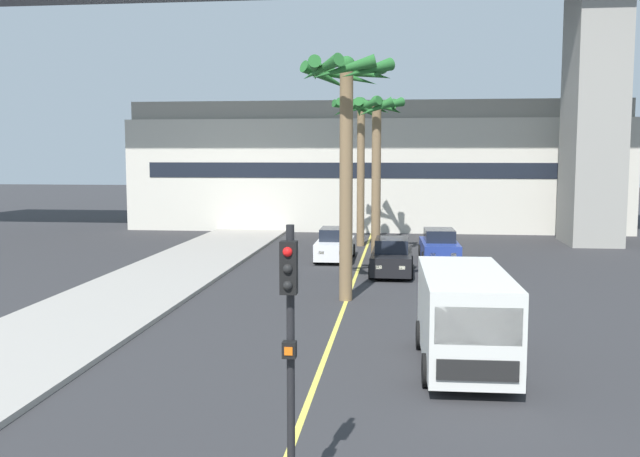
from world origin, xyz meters
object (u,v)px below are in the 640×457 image
Objects in this scene: car_queue_third at (392,258)px; delivery_van at (464,316)px; car_queue_second at (439,247)px; palm_tree_near_median at (362,127)px; car_queue_front at (335,245)px; traffic_light_median_near at (290,327)px; palm_tree_mid_median at (346,110)px; palm_tree_far_median at (377,134)px.

delivery_van is at bearing -81.68° from car_queue_third.
car_queue_second is 0.50× the size of palm_tree_near_median.
car_queue_front is 0.78× the size of delivery_van.
palm_tree_mid_median is (-0.37, 14.91, 3.98)m from traffic_light_median_near.
palm_tree_near_median is at bearing 79.72° from car_queue_front.
palm_tree_mid_median reaches higher than car_queue_front.
palm_tree_far_median is (-2.76, 17.19, 4.85)m from delivery_van.
palm_tree_near_median reaches higher than car_queue_third.
palm_tree_mid_median reaches higher than car_queue_third.
palm_tree_mid_median is (-3.79, -9.62, 5.97)m from car_queue_second.
car_queue_second is at bearing 60.55° from car_queue_third.
car_queue_second is at bearing 89.02° from delivery_van.
palm_tree_far_median is at bearing -79.07° from palm_tree_near_median.
car_queue_front is at bearing -179.99° from palm_tree_far_median.
traffic_light_median_near is 15.44m from palm_tree_mid_median.
traffic_light_median_near is at bearing -93.30° from car_queue_third.
car_queue_second is at bearing 0.79° from car_queue_front.
traffic_light_median_near reaches higher than car_queue_second.
car_queue_third is at bearing 74.61° from palm_tree_mid_median.
car_queue_third is (-2.24, -3.96, 0.00)m from car_queue_second.
palm_tree_near_median is 5.49m from palm_tree_far_median.
delivery_van reaches higher than car_queue_third.
delivery_van reaches higher than car_queue_front.
car_queue_third is at bearing -54.00° from car_queue_front.
car_queue_third is at bearing 98.32° from delivery_van.
car_queue_third is at bearing 86.70° from traffic_light_median_near.
car_queue_front is 5.07m from car_queue_second.
palm_tree_mid_median is (-3.50, 7.63, 5.41)m from delivery_van.
delivery_van is at bearing -65.37° from palm_tree_mid_median.
delivery_van is 8.05m from traffic_light_median_near.
palm_tree_far_median is at bearing -178.71° from car_queue_second.
traffic_light_median_near is (-3.43, -24.53, 1.99)m from car_queue_second.
car_queue_third is at bearing -78.67° from palm_tree_near_median.
car_queue_front is 0.99× the size of car_queue_second.
car_queue_front is 11.34m from palm_tree_mid_median.
car_queue_front is at bearing -179.21° from car_queue_second.
delivery_van is at bearing -90.98° from car_queue_second.
palm_tree_near_median is at bearing 127.69° from car_queue_second.
palm_tree_near_median is at bearing 91.28° from traffic_light_median_near.
palm_tree_far_median is at bearing 101.88° from car_queue_third.
car_queue_front is 24.60m from traffic_light_median_near.
palm_tree_mid_median is (0.30, -14.92, 0.06)m from palm_tree_near_median.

